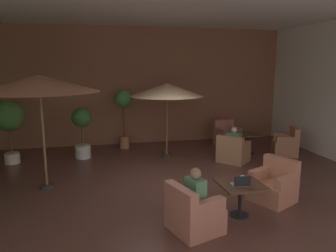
# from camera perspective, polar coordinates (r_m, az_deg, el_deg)

# --- Properties ---
(ground_plane) EXTENTS (10.57, 9.02, 0.02)m
(ground_plane) POSITION_cam_1_polar(r_m,az_deg,el_deg) (7.56, 0.76, -10.95)
(ground_plane) COLOR #50312A
(wall_back_brick) EXTENTS (10.57, 0.08, 4.15)m
(wall_back_brick) POSITION_cam_1_polar(r_m,az_deg,el_deg) (11.44, -4.42, 7.18)
(wall_back_brick) COLOR brown
(wall_back_brick) RESTS_ON ground_plane
(ceiling_slab) EXTENTS (10.57, 9.02, 0.06)m
(ceiling_slab) POSITION_cam_1_polar(r_m,az_deg,el_deg) (7.15, 0.85, 21.99)
(ceiling_slab) COLOR silver
(ceiling_slab) RESTS_ON wall_back_brick
(cafe_table_front_left) EXTENTS (0.82, 0.82, 0.64)m
(cafe_table_front_left) POSITION_cam_1_polar(r_m,az_deg,el_deg) (6.13, 13.07, -11.17)
(cafe_table_front_left) COLOR black
(cafe_table_front_left) RESTS_ON ground_plane
(armchair_front_left_north) EXTENTS (1.01, 1.03, 0.90)m
(armchair_front_left_north) POSITION_cam_1_polar(r_m,az_deg,el_deg) (7.04, 18.68, -10.29)
(armchair_front_left_north) COLOR #B47256
(armchair_front_left_north) RESTS_ON ground_plane
(armchair_front_left_east) EXTENTS (0.98, 1.00, 0.85)m
(armchair_front_left_east) POSITION_cam_1_polar(r_m,az_deg,el_deg) (5.57, 4.59, -15.56)
(armchair_front_left_east) COLOR #A96654
(armchair_front_left_east) RESTS_ON ground_plane
(cafe_table_front_right) EXTENTS (0.68, 0.68, 0.64)m
(cafe_table_front_right) POSITION_cam_1_polar(r_m,az_deg,el_deg) (10.49, 14.43, -2.38)
(cafe_table_front_right) COLOR black
(cafe_table_front_right) RESTS_ON ground_plane
(armchair_front_right_north) EXTENTS (1.07, 1.08, 0.82)m
(armchair_front_right_north) POSITION_cam_1_polar(r_m,az_deg,el_deg) (9.47, 11.75, -4.65)
(armchair_front_right_north) COLOR #A97755
(armchair_front_right_north) RESTS_ON ground_plane
(armchair_front_right_east) EXTENTS (0.93, 0.94, 0.90)m
(armchair_front_right_east) POSITION_cam_1_polar(r_m,az_deg,el_deg) (10.70, 20.71, -3.19)
(armchair_front_right_east) COLOR #AC6F51
(armchair_front_right_east) RESTS_ON ground_plane
(armchair_front_right_south) EXTENTS (0.93, 0.86, 0.90)m
(armchair_front_right_south) POSITION_cam_1_polar(r_m,az_deg,el_deg) (11.43, 10.67, -1.85)
(armchair_front_right_south) COLOR #A86656
(armchair_front_right_south) RESTS_ON ground_plane
(patio_umbrella_tall_red) EXTENTS (2.23, 2.23, 2.30)m
(patio_umbrella_tall_red) POSITION_cam_1_polar(r_m,az_deg,el_deg) (9.53, -0.25, 6.58)
(patio_umbrella_tall_red) COLOR #2D2D2D
(patio_umbrella_tall_red) RESTS_ON ground_plane
(patio_umbrella_center_beige) EXTENTS (2.61, 2.61, 2.61)m
(patio_umbrella_center_beige) POSITION_cam_1_polar(r_m,az_deg,el_deg) (7.48, -22.39, 7.10)
(patio_umbrella_center_beige) COLOR #2D2D2D
(patio_umbrella_center_beige) RESTS_ON ground_plane
(potted_tree_left_corner) EXTENTS (0.57, 0.57, 2.01)m
(potted_tree_left_corner) POSITION_cam_1_polar(r_m,az_deg,el_deg) (10.74, -8.11, 3.34)
(potted_tree_left_corner) COLOR #AB6D43
(potted_tree_left_corner) RESTS_ON ground_plane
(potted_tree_mid_left) EXTENTS (0.59, 0.59, 1.56)m
(potted_tree_mid_left) POSITION_cam_1_polar(r_m,az_deg,el_deg) (9.89, -15.41, -0.41)
(potted_tree_mid_left) COLOR silver
(potted_tree_mid_left) RESTS_ON ground_plane
(potted_tree_mid_right) EXTENTS (0.87, 0.87, 1.84)m
(potted_tree_mid_right) POSITION_cam_1_polar(r_m,az_deg,el_deg) (10.02, -27.05, 1.11)
(potted_tree_mid_right) COLOR beige
(potted_tree_mid_right) RESTS_ON ground_plane
(patron_blue_shirt) EXTENTS (0.33, 0.41, 0.69)m
(patron_blue_shirt) POSITION_cam_1_polar(r_m,az_deg,el_deg) (5.41, 5.01, -11.48)
(patron_blue_shirt) COLOR #4D7A58
(patron_blue_shirt) RESTS_ON ground_plane
(patron_by_window) EXTENTS (0.43, 0.44, 0.65)m
(patron_by_window) POSITION_cam_1_polar(r_m,az_deg,el_deg) (9.41, 11.94, -2.40)
(patron_by_window) COLOR #47734D
(patron_by_window) RESTS_ON ground_plane
(iced_drink_cup) EXTENTS (0.08, 0.08, 0.11)m
(iced_drink_cup) POSITION_cam_1_polar(r_m,az_deg,el_deg) (6.19, 13.37, -9.27)
(iced_drink_cup) COLOR white
(iced_drink_cup) RESTS_ON cafe_table_front_left
(open_laptop) EXTENTS (0.33, 0.25, 0.20)m
(open_laptop) POSITION_cam_1_polar(r_m,az_deg,el_deg) (5.97, 13.16, -10.07)
(open_laptop) COLOR #9EA0A5
(open_laptop) RESTS_ON cafe_table_front_left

